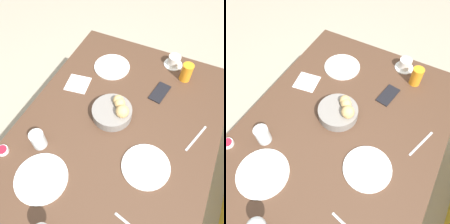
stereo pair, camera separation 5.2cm
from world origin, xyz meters
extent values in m
plane|color=#A89E89|center=(0.00, 0.00, 0.00)|extent=(10.00, 10.00, 0.00)
cube|color=#4C3323|center=(0.00, 0.00, 0.71)|extent=(1.33, 1.01, 0.03)
cube|color=#4C3323|center=(-0.61, -0.46, 0.35)|extent=(0.06, 0.06, 0.69)
cube|color=#4C3323|center=(0.61, -0.46, 0.35)|extent=(0.06, 0.06, 0.69)
cube|color=#4C3323|center=(-0.61, 0.46, 0.35)|extent=(0.06, 0.06, 0.69)
cylinder|color=gray|center=(-0.05, -0.06, 0.75)|extent=(0.21, 0.21, 0.05)
sphere|color=tan|center=(-0.09, -0.03, 0.80)|extent=(0.06, 0.06, 0.06)
sphere|color=tan|center=(-0.10, -0.05, 0.80)|extent=(0.06, 0.06, 0.06)
sphere|color=tan|center=(-0.04, 0.00, 0.80)|extent=(0.07, 0.07, 0.07)
cylinder|color=white|center=(-0.38, -0.21, 0.73)|extent=(0.22, 0.22, 0.01)
cylinder|color=white|center=(0.41, -0.21, 0.73)|extent=(0.25, 0.25, 0.01)
cylinder|color=white|center=(0.16, 0.21, 0.73)|extent=(0.23, 0.23, 0.01)
cylinder|color=orange|center=(-0.47, 0.23, 0.78)|extent=(0.07, 0.07, 0.11)
cylinder|color=silver|center=(0.26, -0.31, 0.78)|extent=(0.07, 0.07, 0.10)
cylinder|color=white|center=(-0.56, 0.13, 0.73)|extent=(0.12, 0.12, 0.01)
cylinder|color=white|center=(-0.56, 0.13, 0.76)|extent=(0.07, 0.07, 0.06)
cylinder|color=white|center=(0.37, -0.46, 0.74)|extent=(0.06, 0.06, 0.02)
cylinder|color=#A3192D|center=(0.37, -0.46, 0.75)|extent=(0.05, 0.05, 0.00)
cube|color=#B7B7BC|center=(-0.09, 0.39, 0.73)|extent=(0.18, 0.07, 0.00)
cube|color=white|center=(-0.17, -0.34, 0.73)|extent=(0.15, 0.15, 0.00)
cube|color=black|center=(-0.30, 0.13, 0.73)|extent=(0.16, 0.10, 0.01)
camera|label=1|loc=(0.61, 0.24, 1.79)|focal=38.00mm
camera|label=2|loc=(0.59, 0.29, 1.79)|focal=38.00mm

